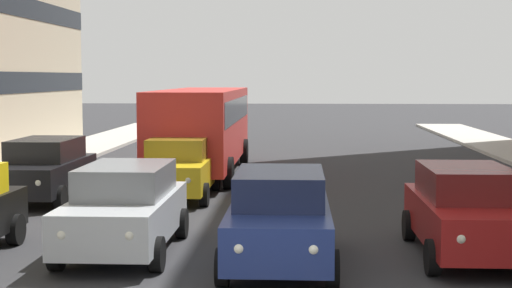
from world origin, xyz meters
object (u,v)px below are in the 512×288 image
(car_row2_0, at_px, (179,167))
(car_row2_1, at_px, (45,169))
(car_3, at_px, (125,208))
(bus_behind_traffic, at_px, (203,122))
(car_1, at_px, (467,211))
(car_2, at_px, (280,217))

(car_row2_0, relative_size, car_row2_1, 1.00)
(car_3, bearing_deg, bus_behind_traffic, -90.00)
(car_1, bearing_deg, car_3, 0.33)
(car_3, xyz_separation_m, bus_behind_traffic, (-0.00, -12.35, 0.97))
(car_1, distance_m, car_row2_0, 9.56)
(car_2, distance_m, car_3, 3.17)
(car_row2_0, bearing_deg, car_3, 90.04)
(car_2, xyz_separation_m, car_row2_1, (6.73, -7.11, 0.00))
(car_2, height_order, car_row2_1, same)
(car_row2_0, height_order, bus_behind_traffic, bus_behind_traffic)
(car_2, xyz_separation_m, car_row2_0, (3.05, -7.79, 0.00))
(car_3, xyz_separation_m, car_row2_0, (0.00, -6.93, 0.00))
(car_row2_1, relative_size, bus_behind_traffic, 0.42)
(car_1, xyz_separation_m, car_row2_0, (6.63, -6.89, 0.00))
(car_row2_0, distance_m, bus_behind_traffic, 5.51)
(car_3, height_order, bus_behind_traffic, bus_behind_traffic)
(car_3, bearing_deg, car_1, -179.67)
(car_1, xyz_separation_m, bus_behind_traffic, (6.62, -12.31, 0.97))
(car_1, relative_size, car_row2_1, 1.00)
(car_row2_1, bearing_deg, car_1, 148.92)
(car_2, xyz_separation_m, car_3, (3.05, -0.86, 0.00))
(car_row2_1, bearing_deg, car_2, 133.41)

